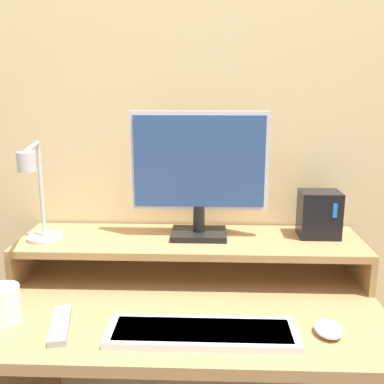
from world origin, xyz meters
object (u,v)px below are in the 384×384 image
at_px(monitor, 199,170).
at_px(router_dock, 319,214).
at_px(keyboard, 202,332).
at_px(mouse, 328,329).
at_px(mug, 4,303).
at_px(remote_control, 60,325).
at_px(desk_lamp, 38,200).

height_order(monitor, router_dock, monitor).
height_order(keyboard, mouse, mouse).
bearing_deg(mug, mouse, -2.78).
xyz_separation_m(keyboard, mouse, (0.30, 0.02, 0.00)).
distance_m(monitor, remote_control, 0.59).
height_order(mouse, remote_control, mouse).
bearing_deg(keyboard, router_dock, 47.90).
bearing_deg(monitor, remote_control, -133.43).
height_order(monitor, keyboard, monitor).
xyz_separation_m(mouse, remote_control, (-0.65, 0.00, -0.01)).
xyz_separation_m(desk_lamp, mug, (-0.03, -0.20, -0.22)).
xyz_separation_m(monitor, mouse, (0.32, -0.36, -0.32)).
relative_size(desk_lamp, router_dock, 2.11).
xyz_separation_m(keyboard, remote_control, (-0.35, 0.02, -0.00)).
distance_m(desk_lamp, mug, 0.30).
bearing_deg(mug, monitor, 33.01).
xyz_separation_m(router_dock, keyboard, (-0.36, -0.40, -0.18)).
distance_m(mouse, remote_control, 0.65).
bearing_deg(desk_lamp, remote_control, -61.82).
bearing_deg(mouse, remote_control, 179.67).
bearing_deg(mouse, monitor, 131.91).
bearing_deg(remote_control, router_dock, 27.61).
relative_size(mouse, remote_control, 0.48).
distance_m(keyboard, remote_control, 0.35).
bearing_deg(monitor, mouse, -48.09).
relative_size(router_dock, remote_control, 0.79).
bearing_deg(remote_control, desk_lamp, 118.18).
relative_size(keyboard, remote_control, 2.50).
bearing_deg(monitor, desk_lamp, -165.03).
bearing_deg(desk_lamp, mouse, -16.77).
bearing_deg(router_dock, monitor, -177.28).
distance_m(mouse, mug, 0.81).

